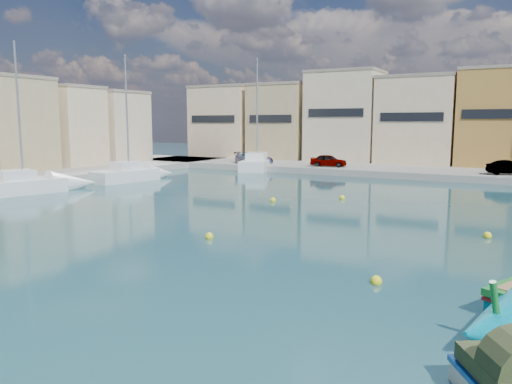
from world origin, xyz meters
The scene contains 7 objects.
ground centered at (0.00, 0.00, 0.00)m, with size 160.00×160.00×0.00m, color #132F3A.
north_quay centered at (0.00, 32.00, 0.30)m, with size 80.00×8.00×0.60m, color gray.
parked_cars centered at (-11.66, 30.50, 1.21)m, with size 28.91×2.37×1.23m.
yacht_north centered at (-20.71, 31.16, 0.49)m, with size 5.59×9.70×12.49m.
yacht_midnorth centered at (-24.52, 16.56, 0.45)m, with size 3.71×8.32×11.39m.
yacht_mid centered at (-25.56, 7.42, 0.45)m, with size 4.77×9.32×11.35m.
mooring_buoys centered at (0.73, 7.38, 0.08)m, with size 24.89×21.16×0.36m.
Camera 1 is at (5.34, -16.55, 5.02)m, focal length 35.00 mm.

